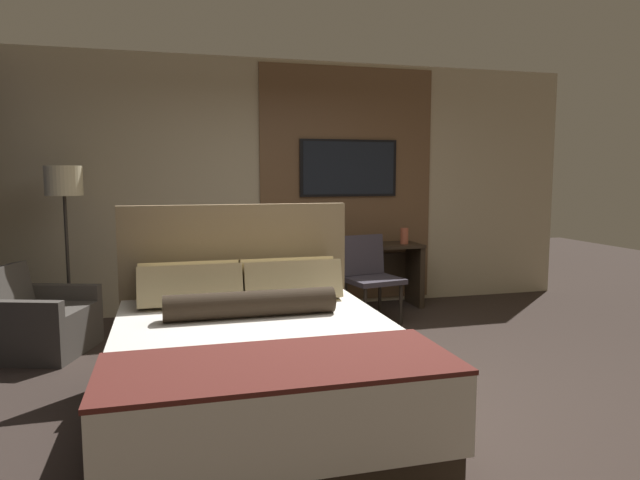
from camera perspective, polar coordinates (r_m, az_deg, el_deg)
name	(u,v)px	position (r m, az deg, el deg)	size (l,w,h in m)	color
ground_plane	(348,387)	(4.27, 2.81, -14.44)	(16.00, 16.00, 0.00)	#332823
wall_back_tv_panel	(287,186)	(6.52, -3.34, 5.43)	(7.20, 0.09, 2.80)	#BCAD8E
bed	(256,363)	(3.63, -6.42, -12.10)	(1.72, 2.15, 1.30)	#33281E
desk	(353,266)	(6.53, 3.35, -2.59)	(1.56, 0.47, 0.73)	#2D2319
tv	(349,168)	(6.63, 2.89, 7.20)	(1.16, 0.04, 0.65)	black
desk_chair	(368,270)	(5.96, 4.85, -3.05)	(0.61, 0.61, 0.90)	#38333D
armchair_by_window	(37,324)	(5.50, -26.43, -7.51)	(0.95, 0.98, 0.76)	#47423D
floor_lamp	(64,194)	(5.90, -24.20, 4.22)	(0.34, 0.34, 1.61)	#282623
vase_tall	(307,229)	(6.35, -1.36, 1.13)	(0.08, 0.08, 0.39)	#333338
vase_short	(404,236)	(6.62, 8.43, 0.41)	(0.09, 0.09, 0.18)	#B2563D
book	(339,244)	(6.42, 1.90, -0.41)	(0.24, 0.17, 0.03)	navy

